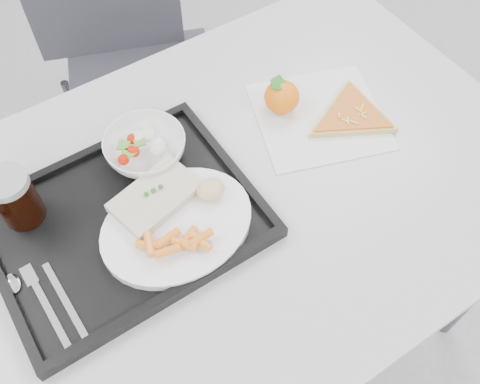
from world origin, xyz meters
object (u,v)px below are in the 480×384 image
tray (125,222)px  pizza_slice (352,115)px  dinner_plate (177,226)px  table (228,211)px  cola_glass (15,197)px  tangerine (282,97)px  chair (128,51)px  salad_bowl (145,148)px

tray → pizza_slice: 0.49m
dinner_plate → pizza_slice: bearing=5.1°
table → pizza_slice: 0.32m
dinner_plate → cola_glass: cola_glass is taller
cola_glass → tangerine: cola_glass is taller
table → chair: chair is taller
chair → pizza_slice: bearing=-72.4°
tray → chair: bearing=66.1°
tangerine → salad_bowl: bearing=173.7°
table → pizza_slice: bearing=2.5°
chair → cola_glass: 0.73m
tray → pizza_slice: size_ratio=2.05×
salad_bowl → chair: bearing=71.2°
table → dinner_plate: dinner_plate is taller
salad_bowl → pizza_slice: size_ratio=0.69×
dinner_plate → pizza_slice: size_ratio=1.23×
dinner_plate → tangerine: (0.32, 0.14, 0.01)m
table → cola_glass: (-0.33, 0.15, 0.14)m
dinner_plate → tangerine: bearing=23.3°
cola_glass → tangerine: bearing=-3.6°
tray → pizza_slice: tray is taller
tray → dinner_plate: bearing=-42.6°
salad_bowl → pizza_slice: 0.42m
cola_glass → table: bearing=-24.1°
table → tangerine: bearing=29.2°
chair → salad_bowl: size_ratio=6.11×
dinner_plate → chair: bearing=73.2°
chair → tangerine: bearing=-79.2°
chair → tray: size_ratio=2.07×
table → tray: 0.21m
chair → dinner_plate: bearing=-106.8°
cola_glass → pizza_slice: 0.65m
tray → salad_bowl: (0.10, 0.10, 0.03)m
tangerine → cola_glass: bearing=176.4°
chair → cola_glass: chair is taller
tray → tangerine: 0.40m
chair → cola_glass: (-0.42, -0.53, 0.28)m
chair → pizza_slice: size_ratio=4.24×
table → pizza_slice: pizza_slice is taller
pizza_slice → cola_glass: bearing=168.2°
cola_glass → tangerine: size_ratio=1.20×
tray → salad_bowl: salad_bowl is taller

